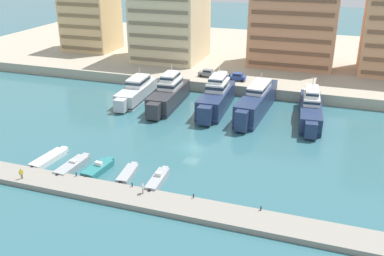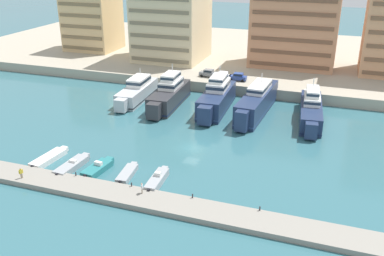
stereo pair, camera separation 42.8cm
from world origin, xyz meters
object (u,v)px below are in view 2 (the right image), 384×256
(car_grey_far_left, at_px, (208,73))
(motorboat_grey_center_left, at_px, (127,173))
(motorboat_teal_mid_left, at_px, (98,168))
(pedestrian_near_edge, at_px, (21,172))
(yacht_charcoal_left, at_px, (169,94))
(motorboat_white_far_left, at_px, (49,158))
(pedestrian_mid_deck, at_px, (142,187))
(yacht_navy_center, at_px, (311,109))
(car_white_left, at_px, (223,75))
(car_blue_mid_left, at_px, (238,77))
(yacht_navy_mid_left, at_px, (217,98))
(yacht_navy_center_left, at_px, (257,102))
(yacht_silver_far_left, at_px, (137,91))
(motorboat_grey_left, at_px, (72,165))
(motorboat_grey_center, at_px, (157,180))

(car_grey_far_left, bearing_deg, motorboat_grey_center_left, -87.70)
(motorboat_teal_mid_left, height_order, pedestrian_near_edge, pedestrian_near_edge)
(yacht_charcoal_left, bearing_deg, motorboat_white_far_left, -105.36)
(motorboat_white_far_left, relative_size, pedestrian_mid_deck, 4.96)
(yacht_navy_center, distance_m, pedestrian_mid_deck, 40.77)
(car_white_left, bearing_deg, car_blue_mid_left, 0.53)
(car_white_left, bearing_deg, pedestrian_mid_deck, -86.86)
(yacht_navy_mid_left, bearing_deg, yacht_navy_center, 1.40)
(yacht_navy_center_left, height_order, yacht_navy_center, yacht_navy_center)
(yacht_navy_mid_left, bearing_deg, yacht_silver_far_left, 179.07)
(motorboat_grey_center_left, distance_m, car_blue_mid_left, 45.37)
(car_grey_far_left, bearing_deg, pedestrian_near_edge, -102.26)
(yacht_navy_center_left, distance_m, pedestrian_mid_deck, 37.36)
(motorboat_grey_left, bearing_deg, car_white_left, 76.53)
(yacht_charcoal_left, relative_size, motorboat_teal_mid_left, 2.85)
(yacht_charcoal_left, bearing_deg, pedestrian_mid_deck, -73.62)
(yacht_charcoal_left, relative_size, car_blue_mid_left, 4.60)
(motorboat_teal_mid_left, height_order, pedestrian_mid_deck, pedestrian_mid_deck)
(yacht_navy_center, bearing_deg, car_grey_far_left, 150.56)
(pedestrian_mid_deck, bearing_deg, yacht_silver_far_left, 116.91)
(motorboat_grey_left, xyz_separation_m, pedestrian_near_edge, (-4.24, -6.05, 1.20))
(yacht_navy_center, relative_size, car_white_left, 4.85)
(motorboat_white_far_left, xyz_separation_m, motorboat_grey_left, (4.87, -0.98, 0.04))
(yacht_silver_far_left, bearing_deg, motorboat_grey_center, -59.65)
(yacht_silver_far_left, distance_m, pedestrian_mid_deck, 40.46)
(yacht_charcoal_left, relative_size, pedestrian_mid_deck, 12.08)
(motorboat_white_far_left, bearing_deg, yacht_navy_center_left, 49.75)
(car_grey_far_left, height_order, pedestrian_near_edge, car_grey_far_left)
(motorboat_white_far_left, relative_size, motorboat_grey_center_left, 1.22)
(pedestrian_mid_deck, bearing_deg, car_white_left, 93.14)
(motorboat_grey_center_left, bearing_deg, car_blue_mid_left, 82.88)
(motorboat_grey_center_left, height_order, pedestrian_mid_deck, pedestrian_mid_deck)
(motorboat_teal_mid_left, bearing_deg, motorboat_grey_left, -172.64)
(motorboat_teal_mid_left, relative_size, motorboat_grey_center_left, 1.05)
(yacht_silver_far_left, xyz_separation_m, motorboat_grey_center, (18.67, -31.88, -1.33))
(motorboat_grey_center_left, bearing_deg, motorboat_teal_mid_left, -178.68)
(motorboat_teal_mid_left, bearing_deg, pedestrian_near_edge, -141.83)
(car_white_left, xyz_separation_m, pedestrian_mid_deck, (2.72, -49.64, -1.69))
(yacht_silver_far_left, bearing_deg, pedestrian_mid_deck, -63.09)
(yacht_navy_mid_left, xyz_separation_m, motorboat_grey_center, (0.49, -31.59, -2.02))
(yacht_charcoal_left, distance_m, motorboat_white_far_left, 31.08)
(yacht_navy_mid_left, distance_m, pedestrian_mid_deck, 35.80)
(yacht_navy_mid_left, bearing_deg, motorboat_grey_center_left, -98.28)
(car_blue_mid_left, bearing_deg, yacht_silver_far_left, -144.81)
(yacht_navy_center_left, xyz_separation_m, motorboat_grey_center, (-7.72, -32.27, -1.88))
(yacht_silver_far_left, distance_m, yacht_navy_center_left, 26.39)
(yacht_charcoal_left, xyz_separation_m, motorboat_white_far_left, (-8.22, -29.91, -1.98))
(motorboat_grey_left, bearing_deg, car_blue_mid_left, 72.25)
(motorboat_grey_center_left, xyz_separation_m, motorboat_grey_center, (5.00, -0.55, 0.16))
(yacht_navy_mid_left, height_order, car_grey_far_left, yacht_navy_mid_left)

